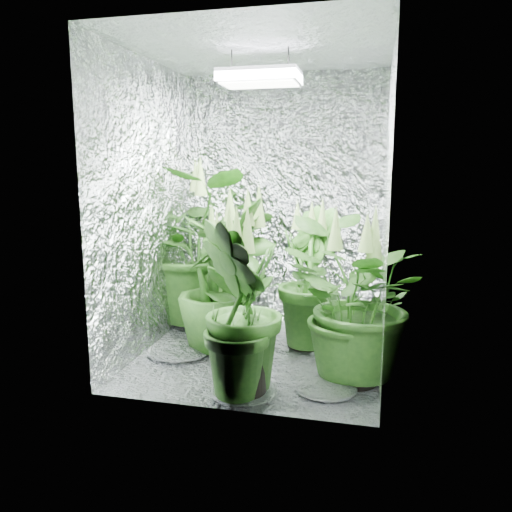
{
  "coord_description": "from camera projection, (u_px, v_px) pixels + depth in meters",
  "views": [
    {
      "loc": [
        0.73,
        -3.17,
        1.28
      ],
      "look_at": [
        -0.02,
        0.0,
        0.69
      ],
      "focal_mm": 35.0,
      "sensor_mm": 36.0,
      "label": 1
    }
  ],
  "objects": [
    {
      "name": "ground",
      "position": [
        259.0,
        355.0,
        3.43
      ],
      "size": [
        1.6,
        1.6,
        0.0
      ],
      "primitive_type": "plane",
      "color": "silver",
      "rests_on": "ground"
    },
    {
      "name": "walls",
      "position": [
        260.0,
        210.0,
        3.25
      ],
      "size": [
        1.62,
        1.62,
        2.0
      ],
      "color": "silver",
      "rests_on": "ground"
    },
    {
      "name": "ceiling",
      "position": [
        260.0,
        48.0,
        3.07
      ],
      "size": [
        1.6,
        1.6,
        0.01
      ],
      "primitive_type": "cube",
      "color": "silver",
      "rests_on": "walls"
    },
    {
      "name": "grow_lamp",
      "position": [
        260.0,
        78.0,
        3.11
      ],
      "size": [
        0.5,
        0.3,
        0.22
      ],
      "color": "gray",
      "rests_on": "ceiling"
    },
    {
      "name": "plant_a",
      "position": [
        200.0,
        246.0,
        4.05
      ],
      "size": [
        1.13,
        1.13,
        1.35
      ],
      "rotation": [
        0.0,
        0.0,
        0.01
      ],
      "color": "black",
      "rests_on": "ground"
    },
    {
      "name": "plant_b",
      "position": [
        232.0,
        279.0,
        3.79
      ],
      "size": [
        0.65,
        0.65,
        0.96
      ],
      "rotation": [
        0.0,
        0.0,
        0.86
      ],
      "color": "black",
      "rests_on": "ground"
    },
    {
      "name": "plant_c",
      "position": [
        307.0,
        279.0,
        3.52
      ],
      "size": [
        0.68,
        0.68,
        1.06
      ],
      "rotation": [
        0.0,
        0.0,
        1.9
      ],
      "color": "black",
      "rests_on": "ground"
    },
    {
      "name": "plant_d",
      "position": [
        214.0,
        285.0,
        3.45
      ],
      "size": [
        0.73,
        0.73,
        1.01
      ],
      "rotation": [
        0.0,
        0.0,
        2.31
      ],
      "color": "black",
      "rests_on": "ground"
    },
    {
      "name": "plant_e",
      "position": [
        354.0,
        302.0,
        2.93
      ],
      "size": [
        1.02,
        1.02,
        1.05
      ],
      "rotation": [
        0.0,
        0.0,
        3.36
      ],
      "color": "black",
      "rests_on": "ground"
    },
    {
      "name": "plant_f",
      "position": [
        240.0,
        281.0,
        3.26
      ],
      "size": [
        0.75,
        0.75,
        1.16
      ],
      "rotation": [
        0.0,
        0.0,
        4.25
      ],
      "color": "black",
      "rests_on": "ground"
    },
    {
      "name": "plant_g",
      "position": [
        243.0,
        311.0,
        2.72
      ],
      "size": [
        0.66,
        0.66,
        1.08
      ],
      "rotation": [
        0.0,
        0.0,
        4.96
      ],
      "color": "black",
      "rests_on": "ground"
    },
    {
      "name": "circulation_fan",
      "position": [
        352.0,
        314.0,
        3.85
      ],
      "size": [
        0.19,
        0.31,
        0.37
      ],
      "rotation": [
        0.0,
        0.0,
        0.33
      ],
      "color": "black",
      "rests_on": "ground"
    },
    {
      "name": "plant_label",
      "position": [
        252.0,
        349.0,
        2.72
      ],
      "size": [
        0.05,
        0.03,
        0.08
      ],
      "primitive_type": "cube",
      "rotation": [
        -0.21,
        0.0,
        -0.07
      ],
      "color": "white",
      "rests_on": "plant_g"
    }
  ]
}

